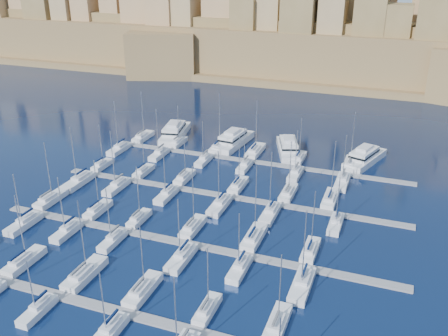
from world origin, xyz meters
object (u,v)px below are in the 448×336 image
at_px(motor_yacht_c, 288,148).
at_px(motor_yacht_a, 175,132).
at_px(motor_yacht_b, 233,140).
at_px(sailboat_4, 207,310).
at_px(motor_yacht_d, 365,157).
at_px(sailboat_2, 85,274).

bearing_deg(motor_yacht_c, motor_yacht_a, 178.54).
bearing_deg(motor_yacht_c, motor_yacht_b, 178.27).
height_order(sailboat_4, motor_yacht_d, sailboat_4).
bearing_deg(sailboat_4, motor_yacht_d, 76.77).
bearing_deg(motor_yacht_b, motor_yacht_a, 178.78).
bearing_deg(motor_yacht_a, sailboat_4, -60.91).
distance_m(sailboat_2, motor_yacht_d, 80.71).
bearing_deg(motor_yacht_c, sailboat_2, -105.55).
distance_m(sailboat_4, motor_yacht_d, 73.11).
xyz_separation_m(sailboat_2, sailboat_4, (23.63, -1.28, -0.05)).
bearing_deg(motor_yacht_d, sailboat_4, -103.23).
bearing_deg(motor_yacht_b, sailboat_2, -92.33).
bearing_deg(sailboat_2, sailboat_4, -3.10).
relative_size(sailboat_4, motor_yacht_d, 0.67).
height_order(sailboat_2, motor_yacht_d, sailboat_2).
bearing_deg(sailboat_4, motor_yacht_c, 93.41).
relative_size(sailboat_2, motor_yacht_b, 0.81).
relative_size(sailboat_2, motor_yacht_c, 0.85).
distance_m(sailboat_2, motor_yacht_c, 72.39).
bearing_deg(sailboat_4, sailboat_2, 176.90).
bearing_deg(motor_yacht_b, motor_yacht_c, -1.73).
distance_m(motor_yacht_b, motor_yacht_d, 37.50).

